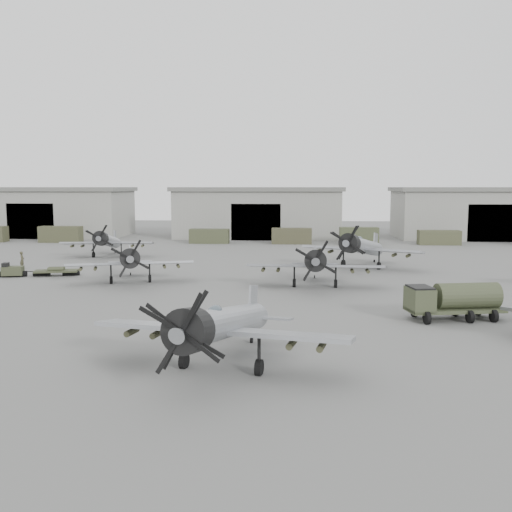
{
  "coord_description": "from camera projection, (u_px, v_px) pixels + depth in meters",
  "views": [
    {
      "loc": [
        6.17,
        -37.91,
        8.76
      ],
      "look_at": [
        2.78,
        13.44,
        2.5
      ],
      "focal_mm": 40.0,
      "sensor_mm": 36.0,
      "label": 1
    }
  ],
  "objects": [
    {
      "name": "fuel_tanker",
      "position": [
        454.0,
        299.0,
        37.67
      ],
      "size": [
        6.63,
        3.74,
        2.45
      ],
      "rotation": [
        0.0,
        0.0,
        0.19
      ],
      "color": "#393F29",
      "rests_on": "ground"
    },
    {
      "name": "ground",
      "position": [
        203.0,
        315.0,
        39.01
      ],
      "size": [
        220.0,
        220.0,
        0.0
      ],
      "primitive_type": "plane",
      "color": "#555653",
      "rests_on": "ground"
    },
    {
      "name": "ground_crew",
      "position": [
        22.0,
        260.0,
        61.21
      ],
      "size": [
        0.6,
        0.77,
        1.86
      ],
      "primitive_type": "imported",
      "rotation": [
        0.0,
        0.0,
        1.82
      ],
      "color": "#3E3B28",
      "rests_on": "ground"
    },
    {
      "name": "support_truck_4",
      "position": [
        292.0,
        236.0,
        88.01
      ],
      "size": [
        6.15,
        2.2,
        2.42
      ],
      "primitive_type": "cube",
      "color": "#3E3C28",
      "rests_on": "ground"
    },
    {
      "name": "hangar_right",
      "position": [
        480.0,
        213.0,
        97.38
      ],
      "size": [
        29.0,
        14.8,
        8.7
      ],
      "color": "gray",
      "rests_on": "ground"
    },
    {
      "name": "aircraft_far_0",
      "position": [
        107.0,
        241.0,
        70.92
      ],
      "size": [
        11.53,
        10.37,
        4.58
      ],
      "rotation": [
        0.0,
        0.0,
        0.11
      ],
      "color": "#94979C",
      "rests_on": "ground"
    },
    {
      "name": "hangar_center",
      "position": [
        258.0,
        212.0,
        99.86
      ],
      "size": [
        29.0,
        14.8,
        8.7
      ],
      "color": "gray",
      "rests_on": "ground"
    },
    {
      "name": "aircraft_mid_2",
      "position": [
        315.0,
        263.0,
        49.59
      ],
      "size": [
        11.95,
        10.75,
        4.79
      ],
      "rotation": [
        0.0,
        0.0,
        -0.03
      ],
      "color": "gray",
      "rests_on": "ground"
    },
    {
      "name": "support_truck_5",
      "position": [
        359.0,
        236.0,
        87.32
      ],
      "size": [
        5.86,
        2.2,
        2.61
      ],
      "primitive_type": "cube",
      "color": "#3B412A",
      "rests_on": "ground"
    },
    {
      "name": "aircraft_far_1",
      "position": [
        361.0,
        246.0,
        61.3
      ],
      "size": [
        12.87,
        11.66,
        5.25
      ],
      "rotation": [
        0.0,
        0.0,
        -0.41
      ],
      "color": "#A0A3A9",
      "rests_on": "ground"
    },
    {
      "name": "aircraft_mid_1",
      "position": [
        130.0,
        261.0,
        51.85
      ],
      "size": [
        11.48,
        10.34,
        4.58
      ],
      "rotation": [
        0.0,
        0.0,
        0.29
      ],
      "color": "#999CA1",
      "rests_on": "ground"
    },
    {
      "name": "support_truck_3",
      "position": [
        209.0,
        236.0,
        88.86
      ],
      "size": [
        6.13,
        2.2,
        2.23
      ],
      "primitive_type": "cube",
      "color": "#3C412A",
      "rests_on": "ground"
    },
    {
      "name": "aircraft_near_1",
      "position": [
        220.0,
        325.0,
        26.8
      ],
      "size": [
        12.66,
        11.4,
        5.03
      ],
      "rotation": [
        0.0,
        0.0,
        -0.21
      ],
      "color": "#989BA1",
      "rests_on": "ground"
    },
    {
      "name": "hangar_left",
      "position": [
        48.0,
        211.0,
        102.35
      ],
      "size": [
        29.0,
        14.8,
        8.7
      ],
      "color": "gray",
      "rests_on": "ground"
    },
    {
      "name": "tug_trailer",
      "position": [
        29.0,
        271.0,
        55.96
      ],
      "size": [
        7.24,
        2.84,
        1.43
      ],
      "rotation": [
        0.0,
        0.0,
        0.22
      ],
      "color": "#353925",
      "rests_on": "ground"
    },
    {
      "name": "support_truck_6",
      "position": [
        439.0,
        238.0,
        86.56
      ],
      "size": [
        6.24,
        2.2,
        2.2
      ],
      "primitive_type": "cube",
      "color": "#41432C",
      "rests_on": "ground"
    },
    {
      "name": "support_truck_1",
      "position": [
        61.0,
        234.0,
        90.4
      ],
      "size": [
        6.6,
        2.2,
        2.54
      ],
      "primitive_type": "cube",
      "color": "#3D3E28",
      "rests_on": "ground"
    }
  ]
}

